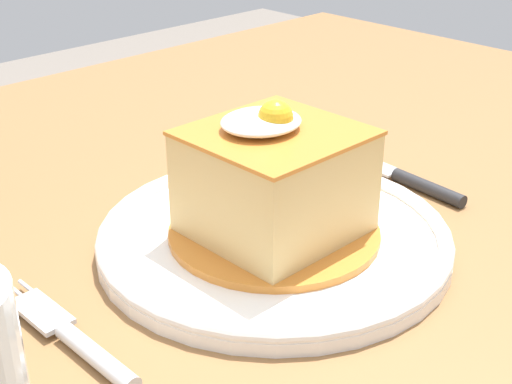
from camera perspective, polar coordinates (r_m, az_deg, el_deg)
dining_table at (r=0.68m, az=-1.81°, el=-9.05°), size 1.28×0.91×0.73m
main_plate at (r=0.57m, az=1.41°, el=-3.46°), size 0.27×0.27×0.02m
sandwich_meal at (r=0.55m, az=1.43°, el=0.54°), size 0.16×0.16×0.11m
fork at (r=0.47m, az=-13.68°, el=-11.20°), size 0.02×0.14×0.01m
knife at (r=0.68m, az=11.66°, el=1.00°), size 0.03×0.17×0.01m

